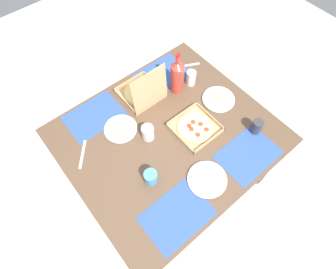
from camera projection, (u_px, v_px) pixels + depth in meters
ground_plane at (168, 177)px, 2.33m from camera, size 6.00×6.00×0.00m
dining_table at (168, 142)px, 1.78m from camera, size 1.26×1.13×0.74m
placemat_near_left at (162, 74)px, 1.94m from camera, size 0.36×0.26×0.00m
placemat_near_right at (94, 116)px, 1.76m from camera, size 0.36×0.26×0.00m
placemat_far_left at (248, 154)px, 1.62m from camera, size 0.36×0.26×0.00m
placemat_far_right at (177, 215)px, 1.44m from camera, size 0.36×0.26×0.00m
pizza_box_edge_far at (195, 128)px, 1.70m from camera, size 0.26×0.26×0.04m
pizza_box_center at (142, 92)px, 1.80m from camera, size 0.26×0.26×0.30m
plate_near_left at (121, 129)px, 1.70m from camera, size 0.21×0.21×0.03m
plate_far_left at (219, 99)px, 1.82m from camera, size 0.22×0.22×0.03m
plate_far_right at (207, 180)px, 1.53m from camera, size 0.23×0.23×0.02m
soda_bottle at (177, 76)px, 1.76m from camera, size 0.09×0.09×0.32m
cup_spare at (191, 78)px, 1.85m from camera, size 0.07×0.07×0.11m
cup_red at (151, 177)px, 1.50m from camera, size 0.08×0.08×0.09m
cup_dark at (257, 127)px, 1.66m from camera, size 0.06×0.06×0.10m
cup_clear_right at (148, 133)px, 1.63m from camera, size 0.08×0.08×0.11m
fork_by_near_left at (83, 154)px, 1.62m from camera, size 0.13×0.16×0.00m
fork_by_far_right at (187, 65)px, 1.98m from camera, size 0.18×0.10×0.00m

